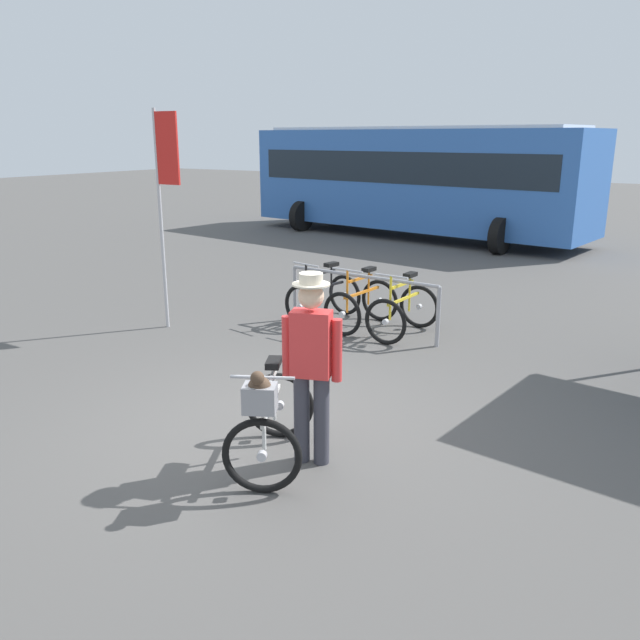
{
  "coord_description": "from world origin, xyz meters",
  "views": [
    {
      "loc": [
        3.59,
        -4.76,
        2.81
      ],
      "look_at": [
        0.24,
        0.64,
        1.0
      ],
      "focal_mm": 36.22,
      "sensor_mm": 36.0,
      "label": 1
    }
  ],
  "objects_px": {
    "racked_bike_orange": "(362,305)",
    "featured_bicycle": "(269,418)",
    "racked_bike_yellow": "(403,311)",
    "racked_bike_black": "(323,298)",
    "bus_distant": "(415,175)",
    "person_with_featured_bike": "(311,362)",
    "banner_flag": "(165,179)"
  },
  "relations": [
    {
      "from": "racked_bike_black",
      "to": "racked_bike_yellow",
      "type": "bearing_deg",
      "value": -2.84
    },
    {
      "from": "person_with_featured_bike",
      "to": "racked_bike_orange",
      "type": "bearing_deg",
      "value": 112.25
    },
    {
      "from": "racked_bike_black",
      "to": "banner_flag",
      "type": "relative_size",
      "value": 0.38
    },
    {
      "from": "racked_bike_orange",
      "to": "featured_bicycle",
      "type": "bearing_deg",
      "value": -72.04
    },
    {
      "from": "racked_bike_orange",
      "to": "featured_bicycle",
      "type": "distance_m",
      "value": 4.47
    },
    {
      "from": "racked_bike_black",
      "to": "featured_bicycle",
      "type": "distance_m",
      "value": 4.76
    },
    {
      "from": "featured_bicycle",
      "to": "racked_bike_yellow",
      "type": "bearing_deg",
      "value": 99.14
    },
    {
      "from": "racked_bike_yellow",
      "to": "bus_distant",
      "type": "height_order",
      "value": "bus_distant"
    },
    {
      "from": "bus_distant",
      "to": "racked_bike_black",
      "type": "bearing_deg",
      "value": -74.69
    },
    {
      "from": "featured_bicycle",
      "to": "banner_flag",
      "type": "distance_m",
      "value": 5.0
    },
    {
      "from": "bus_distant",
      "to": "person_with_featured_bike",
      "type": "bearing_deg",
      "value": -69.84
    },
    {
      "from": "featured_bicycle",
      "to": "bus_distant",
      "type": "height_order",
      "value": "bus_distant"
    },
    {
      "from": "racked_bike_black",
      "to": "person_with_featured_bike",
      "type": "bearing_deg",
      "value": -59.82
    },
    {
      "from": "featured_bicycle",
      "to": "banner_flag",
      "type": "xyz_separation_m",
      "value": [
        -3.8,
        2.74,
        1.74
      ]
    },
    {
      "from": "featured_bicycle",
      "to": "person_with_featured_bike",
      "type": "bearing_deg",
      "value": 53.73
    },
    {
      "from": "bus_distant",
      "to": "racked_bike_yellow",
      "type": "bearing_deg",
      "value": -67.02
    },
    {
      "from": "racked_bike_black",
      "to": "bus_distant",
      "type": "relative_size",
      "value": 0.12
    },
    {
      "from": "racked_bike_yellow",
      "to": "featured_bicycle",
      "type": "height_order",
      "value": "featured_bicycle"
    },
    {
      "from": "racked_bike_orange",
      "to": "racked_bike_yellow",
      "type": "height_order",
      "value": "same"
    },
    {
      "from": "bus_distant",
      "to": "racked_bike_orange",
      "type": "bearing_deg",
      "value": -70.75
    },
    {
      "from": "racked_bike_yellow",
      "to": "person_with_featured_bike",
      "type": "xyz_separation_m",
      "value": [
        0.91,
        -3.9,
        0.58
      ]
    },
    {
      "from": "featured_bicycle",
      "to": "person_with_featured_bike",
      "type": "height_order",
      "value": "person_with_featured_bike"
    },
    {
      "from": "racked_bike_black",
      "to": "bus_distant",
      "type": "bearing_deg",
      "value": 105.31
    },
    {
      "from": "racked_bike_orange",
      "to": "featured_bicycle",
      "type": "height_order",
      "value": "featured_bicycle"
    },
    {
      "from": "person_with_featured_bike",
      "to": "featured_bicycle",
      "type": "bearing_deg",
      "value": -126.27
    },
    {
      "from": "racked_bike_black",
      "to": "racked_bike_orange",
      "type": "xyz_separation_m",
      "value": [
        0.7,
        -0.03,
        0.0
      ]
    },
    {
      "from": "racked_bike_orange",
      "to": "banner_flag",
      "type": "distance_m",
      "value": 3.41
    },
    {
      "from": "racked_bike_orange",
      "to": "racked_bike_yellow",
      "type": "bearing_deg",
      "value": -2.84
    },
    {
      "from": "racked_bike_yellow",
      "to": "featured_bicycle",
      "type": "xyz_separation_m",
      "value": [
        0.68,
        -4.22,
        0.12
      ]
    },
    {
      "from": "person_with_featured_bike",
      "to": "banner_flag",
      "type": "height_order",
      "value": "banner_flag"
    },
    {
      "from": "racked_bike_orange",
      "to": "racked_bike_yellow",
      "type": "distance_m",
      "value": 0.7
    },
    {
      "from": "racked_bike_yellow",
      "to": "bus_distant",
      "type": "bearing_deg",
      "value": 112.98
    }
  ]
}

